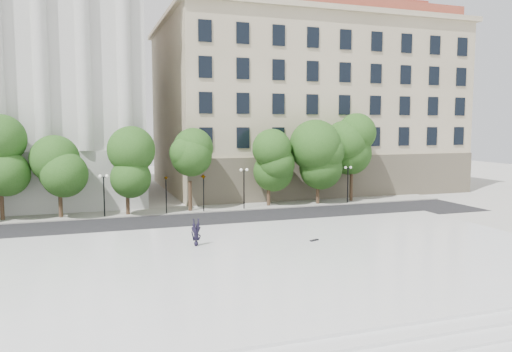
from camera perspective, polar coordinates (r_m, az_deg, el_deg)
The scene contains 11 objects.
ground at distance 26.97m, azimuth -1.13°, elevation -12.34°, with size 160.00×160.00×0.00m, color #B8B6AE.
plaza at distance 29.65m, azimuth -2.93°, elevation -10.20°, with size 44.00×22.00×0.45m, color white.
street at distance 43.93m, azimuth -8.36°, elevation -5.27°, with size 60.00×8.00×0.02m, color black.
far_sidewalk at distance 49.74m, azimuth -9.64°, elevation -3.93°, with size 60.00×4.00×0.12m, color #AEACA1.
building_east at distance 69.22m, azimuth 4.82°, elevation 8.06°, with size 36.00×26.15×23.00m.
traffic_light_west at distance 47.48m, azimuth -10.27°, elevation -0.07°, with size 0.79×1.59×4.13m.
traffic_light_east at distance 48.14m, azimuth -6.03°, elevation 0.25°, with size 0.44×1.92×4.27m.
person_lying at distance 33.53m, azimuth -6.84°, elevation -7.51°, with size 0.66×0.43×1.82m, color black.
skateboard at distance 35.00m, azimuth 6.67°, elevation -7.30°, with size 0.75×0.19×0.08m, color black.
street_trees at distance 48.41m, azimuth -10.69°, elevation 1.62°, with size 44.20×5.05×7.94m.
lamp_posts at distance 47.98m, azimuth -9.35°, elevation -0.86°, with size 37.79×0.28×4.51m.
Camera 1 is at (-7.83, -24.41, 8.40)m, focal length 35.00 mm.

